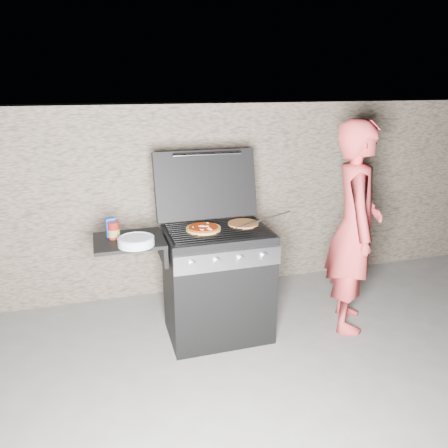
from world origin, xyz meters
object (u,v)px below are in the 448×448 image
object	(u,v)px
pizza_topped	(203,228)
sauce_jar	(114,230)
gas_grill	(187,287)
person	(355,228)

from	to	relation	value
pizza_topped	sauce_jar	xyz separation A→B (m)	(-0.66, 0.02, 0.04)
pizza_topped	gas_grill	bearing A→B (deg)	-171.71
sauce_jar	person	bearing A→B (deg)	-5.60
pizza_topped	person	bearing A→B (deg)	-7.61
pizza_topped	sauce_jar	world-z (taller)	sauce_jar
gas_grill	pizza_topped	size ratio (longest dim) A/B	5.03
gas_grill	sauce_jar	size ratio (longest dim) A/B	10.65
pizza_topped	sauce_jar	bearing A→B (deg)	178.14
pizza_topped	person	size ratio (longest dim) A/B	0.15
person	pizza_topped	bearing A→B (deg)	107.30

